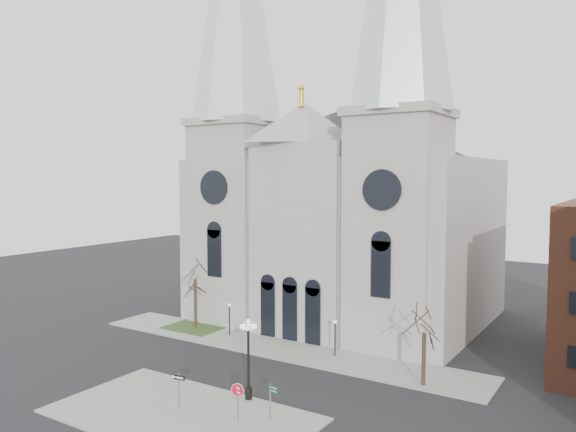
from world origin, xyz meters
The scene contains 13 objects.
ground centered at (0.00, 0.00, 0.00)m, with size 160.00×160.00×0.00m, color black.
sidewalk_near centered at (3.00, -5.00, 0.07)m, with size 18.00×10.00×0.14m, color gray.
sidewalk_far centered at (0.00, 11.00, 0.07)m, with size 40.00×6.00×0.14m, color gray.
grass_patch centered at (-11.00, 12.00, 0.09)m, with size 6.00×5.00×0.18m, color #32481F.
cathedral centered at (0.00, 22.86, 18.48)m, with size 33.00×26.66×54.00m.
tree_left centered at (-11.00, 12.00, 5.58)m, with size 3.20×3.20×7.50m.
tree_right centered at (15.00, 9.00, 4.47)m, with size 3.20×3.20×6.00m.
ped_lamp_left centered at (-6.00, 11.50, 2.33)m, with size 0.32×0.32×3.26m.
ped_lamp_right centered at (6.00, 11.50, 2.33)m, with size 0.32×0.32×3.26m.
stop_sign centered at (6.93, -3.84, 1.98)m, with size 0.93×0.17×2.59m.
globe_lamp centered at (5.31, -0.50, 3.83)m, with size 1.52×1.52×5.87m.
one_way_sign centered at (1.96, -4.13, 1.71)m, with size 1.01×0.23×2.34m.
street_name_sign centered at (8.65, -2.50, 1.57)m, with size 0.76×0.25×2.44m.
Camera 1 is at (28.93, -32.15, 16.24)m, focal length 35.00 mm.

